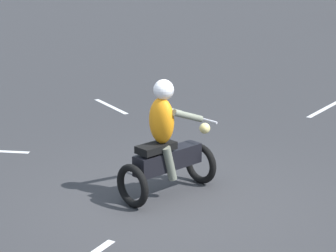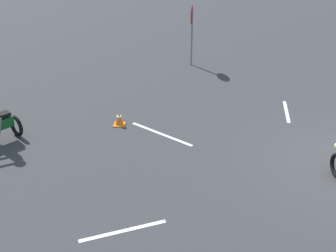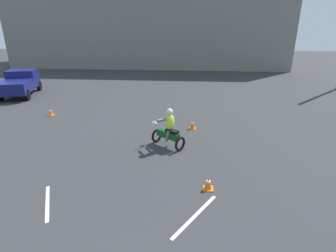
# 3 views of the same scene
# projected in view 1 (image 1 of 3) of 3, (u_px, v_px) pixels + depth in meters

# --- Properties ---
(ground_plane) EXTENTS (120.00, 120.00, 0.00)m
(ground_plane) POSITION_uv_depth(u_px,v_px,m) (175.00, 203.00, 8.88)
(ground_plane) COLOR #333335
(motorcycle_rider_foreground) EXTENTS (0.99, 1.56, 1.66)m
(motorcycle_rider_foreground) POSITION_uv_depth(u_px,v_px,m) (166.00, 146.00, 8.97)
(motorcycle_rider_foreground) COLOR black
(motorcycle_rider_foreground) RESTS_ON ground
(lane_stripe_nw) EXTENTS (0.91, 1.61, 0.01)m
(lane_stripe_nw) POSITION_uv_depth(u_px,v_px,m) (325.00, 108.00, 13.79)
(lane_stripe_nw) COLOR silver
(lane_stripe_nw) RESTS_ON ground
(lane_stripe_w) EXTENTS (1.45, 0.19, 0.01)m
(lane_stripe_w) POSITION_uv_depth(u_px,v_px,m) (111.00, 106.00, 13.95)
(lane_stripe_w) COLOR silver
(lane_stripe_w) RESTS_ON ground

